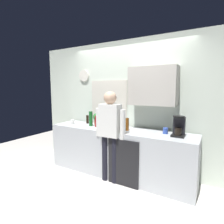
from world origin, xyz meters
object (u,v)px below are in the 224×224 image
at_px(bottle_amber_beer, 127,124).
at_px(person_at_sink, 110,129).
at_px(cup_white_mug, 72,122).
at_px(mixing_bowl, 105,123).
at_px(bottle_dark_sauce, 87,119).
at_px(bottle_green_wine, 91,119).
at_px(dish_soap, 100,124).
at_px(bottle_olive_oil, 176,126).
at_px(bottle_red_vinegar, 96,121).
at_px(potted_plant, 96,118).
at_px(coffee_maker, 179,127).
at_px(cup_blue_mug, 165,131).

bearing_deg(bottle_amber_beer, person_at_sink, -126.10).
xyz_separation_m(cup_white_mug, mixing_bowl, (0.67, 0.26, -0.01)).
height_order(bottle_dark_sauce, person_at_sink, person_at_sink).
height_order(bottle_green_wine, dish_soap, bottle_green_wine).
relative_size(bottle_olive_oil, bottle_green_wine, 0.83).
bearing_deg(bottle_red_vinegar, bottle_dark_sauce, 152.10).
bearing_deg(person_at_sink, potted_plant, 129.24).
distance_m(dish_soap, person_at_sink, 0.41).
bearing_deg(cup_white_mug, dish_soap, -2.13).
relative_size(bottle_olive_oil, dish_soap, 1.39).
height_order(bottle_green_wine, person_at_sink, person_at_sink).
xyz_separation_m(bottle_olive_oil, bottle_green_wine, (-1.61, -0.24, 0.02)).
relative_size(bottle_amber_beer, bottle_green_wine, 0.77).
xyz_separation_m(coffee_maker, bottle_green_wine, (-1.69, -0.05, 0.00)).
xyz_separation_m(bottle_dark_sauce, cup_blue_mug, (1.70, -0.08, -0.04)).
distance_m(bottle_amber_beer, dish_soap, 0.55).
xyz_separation_m(bottle_green_wine, cup_blue_mug, (1.48, 0.10, -0.10)).
xyz_separation_m(potted_plant, person_at_sink, (0.64, -0.51, -0.07)).
distance_m(cup_white_mug, dish_soap, 0.74).
distance_m(bottle_olive_oil, potted_plant, 1.63).
bearing_deg(bottle_green_wine, dish_soap, -13.56).
height_order(bottle_red_vinegar, bottle_green_wine, bottle_green_wine).
bearing_deg(cup_blue_mug, bottle_red_vinegar, -174.84).
height_order(coffee_maker, potted_plant, coffee_maker).
bearing_deg(bottle_olive_oil, potted_plant, -179.52).
distance_m(bottle_green_wine, dish_soap, 0.30).
relative_size(cup_blue_mug, potted_plant, 0.43).
distance_m(coffee_maker, bottle_amber_beer, 0.88).
distance_m(coffee_maker, bottle_olive_oil, 0.21).
relative_size(mixing_bowl, potted_plant, 0.96).
distance_m(bottle_green_wine, cup_blue_mug, 1.48).
distance_m(bottle_green_wine, mixing_bowl, 0.32).
relative_size(coffee_maker, mixing_bowl, 1.50).
xyz_separation_m(bottle_green_wine, potted_plant, (-0.02, 0.23, -0.02)).
relative_size(cup_white_mug, person_at_sink, 0.06).
bearing_deg(bottle_amber_beer, potted_plant, 163.93).
bearing_deg(coffee_maker, bottle_olive_oil, 113.11).
height_order(bottle_amber_beer, bottle_olive_oil, bottle_olive_oil).
xyz_separation_m(bottle_red_vinegar, bottle_green_wine, (-0.15, 0.02, 0.04)).
xyz_separation_m(coffee_maker, cup_blue_mug, (-0.22, 0.05, -0.10)).
distance_m(bottle_red_vinegar, bottle_green_wine, 0.16).
bearing_deg(potted_plant, cup_white_mug, -148.60).
relative_size(bottle_green_wine, potted_plant, 1.30).
xyz_separation_m(potted_plant, dish_soap, (0.30, -0.30, -0.05)).
distance_m(cup_blue_mug, mixing_bowl, 1.28).
xyz_separation_m(cup_blue_mug, dish_soap, (-1.20, -0.17, 0.03)).
relative_size(bottle_dark_sauce, person_at_sink, 0.11).
bearing_deg(bottle_dark_sauce, dish_soap, -26.33).
relative_size(cup_white_mug, mixing_bowl, 0.43).
height_order(bottle_red_vinegar, cup_white_mug, bottle_red_vinegar).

